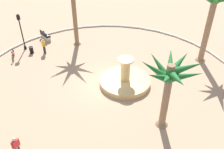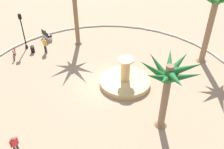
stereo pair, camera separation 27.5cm
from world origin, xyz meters
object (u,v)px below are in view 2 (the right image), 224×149
object	(u,v)px
bench_west	(47,36)
trash_bin	(33,49)
palm_tree_mid_plaza	(169,79)
fountain	(125,81)
lamppost	(22,28)
palm_tree_near_fountain	(214,11)
person_cyclist_helmet	(45,45)
person_cyclist_photo	(15,144)
bicycle_red_frame	(14,54)

from	to	relation	value
bench_west	trash_bin	world-z (taller)	bench_west
palm_tree_mid_plaza	fountain	bearing A→B (deg)	-89.22
palm_tree_mid_plaza	lamppost	distance (m)	16.82
bench_west	palm_tree_near_fountain	bearing A→B (deg)	138.53
palm_tree_near_fountain	person_cyclist_helmet	size ratio (longest dim) A/B	4.24
lamppost	person_cyclist_helmet	distance (m)	2.82
person_cyclist_photo	fountain	bearing A→B (deg)	-159.53
fountain	palm_tree_mid_plaza	xyz separation A→B (m)	(-0.07, 5.31, 3.70)
palm_tree_mid_plaza	person_cyclist_photo	size ratio (longest dim) A/B	3.26
palm_tree_mid_plaza	palm_tree_near_fountain	bearing A→B (deg)	-147.73
palm_tree_near_fountain	trash_bin	world-z (taller)	palm_tree_near_fountain
fountain	lamppost	xyz separation A→B (m)	(6.59, -10.04, 1.96)
palm_tree_mid_plaza	bench_west	world-z (taller)	palm_tree_mid_plaza
fountain	bicycle_red_frame	xyz separation A→B (m)	(7.99, -8.54, 0.04)
fountain	trash_bin	world-z (taller)	fountain
palm_tree_mid_plaza	person_cyclist_helmet	xyz separation A→B (m)	(5.00, -13.54, -3.13)
lamppost	palm_tree_mid_plaza	bearing A→B (deg)	113.45
fountain	trash_bin	size ratio (longest dim) A/B	5.95
bench_west	lamppost	world-z (taller)	lamppost
palm_tree_near_fountain	lamppost	world-z (taller)	palm_tree_near_fountain
bench_west	person_cyclist_helmet	distance (m)	3.16
lamppost	person_cyclist_photo	size ratio (longest dim) A/B	2.42
palm_tree_mid_plaza	trash_bin	distance (m)	15.90
bench_west	fountain	bearing A→B (deg)	110.04
palm_tree_mid_plaza	person_cyclist_helmet	distance (m)	14.77
lamppost	bicycle_red_frame	world-z (taller)	lamppost
palm_tree_near_fountain	trash_bin	distance (m)	17.77
lamppost	palm_tree_near_fountain	bearing A→B (deg)	146.56
palm_tree_near_fountain	trash_bin	size ratio (longest dim) A/B	9.48
trash_bin	person_cyclist_helmet	bearing A→B (deg)	152.66
bench_west	person_cyclist_photo	xyz separation A→B (m)	(5.29, 14.73, 0.56)
trash_bin	bench_west	bearing A→B (deg)	-130.86
trash_bin	person_cyclist_photo	size ratio (longest dim) A/B	0.45
palm_tree_near_fountain	fountain	bearing A→B (deg)	0.32
trash_bin	palm_tree_near_fountain	bearing A→B (deg)	149.04
bicycle_red_frame	person_cyclist_helmet	distance (m)	3.13
palm_tree_mid_plaza	bicycle_red_frame	size ratio (longest dim) A/B	3.11
bench_west	trash_bin	distance (m)	3.13
person_cyclist_photo	palm_tree_mid_plaza	bearing A→B (deg)	169.20
lamppost	person_cyclist_helmet	world-z (taller)	lamppost
trash_bin	person_cyclist_photo	bearing A→B (deg)	75.30
person_cyclist_photo	person_cyclist_helmet	bearing A→B (deg)	-110.80
palm_tree_mid_plaza	trash_bin	xyz separation A→B (m)	(6.21, -14.17, -3.66)
palm_tree_near_fountain	trash_bin	xyz separation A→B (m)	(14.69, -8.81, -4.72)
bench_west	person_cyclist_photo	world-z (taller)	person_cyclist_photo
bench_west	person_cyclist_helmet	bearing A→B (deg)	74.49
palm_tree_near_fountain	bench_west	xyz separation A→B (m)	(12.65, -11.18, -4.76)
palm_tree_near_fountain	bicycle_red_frame	xyz separation A→B (m)	(16.54, -8.49, -4.72)
palm_tree_near_fountain	person_cyclist_photo	distance (m)	18.76
palm_tree_near_fountain	lamppost	xyz separation A→B (m)	(15.14, -10.00, -2.81)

